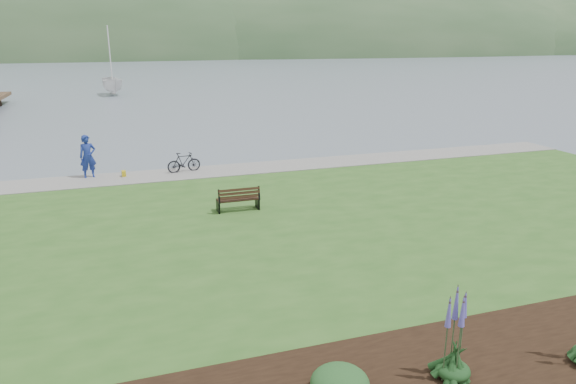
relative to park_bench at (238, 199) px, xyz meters
The scene contains 11 objects.
ground 2.36m from the park_bench, 29.01° to the right, with size 600.00×600.00×0.00m, color slate.
lawn 3.68m from the park_bench, 57.91° to the right, with size 34.00×20.00×0.40m, color #2E5B20.
shoreline_path 6.16m from the park_bench, 71.75° to the left, with size 34.00×2.20×0.03m, color gray.
far_hillside 170.35m from the park_bench, 82.61° to the left, with size 580.00×80.00×38.00m, color #345530, non-canonical shape.
park_bench is the anchor object (origin of this frame).
person 8.29m from the park_bench, 128.85° to the left, with size 0.81×0.56×2.23m, color navy.
bicycle_b 6.24m from the park_bench, 100.40° to the left, with size 1.53×0.44×0.92m, color black.
sailboat 46.05m from the park_bench, 95.11° to the left, with size 9.21×9.38×24.29m, color silver.
pannier 7.20m from the park_bench, 121.53° to the left, with size 0.17×0.26×0.28m, color gold.
echium_4 10.49m from the park_bench, 81.64° to the right, with size 0.62×0.62×2.07m.
shrub_0 10.22m from the park_bench, 93.36° to the right, with size 1.01×1.01×0.51m, color #1E4C21.
Camera 1 is at (-5.65, -15.83, 6.27)m, focal length 32.00 mm.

